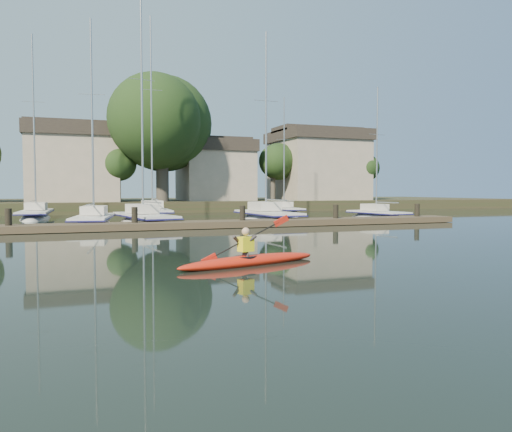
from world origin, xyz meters
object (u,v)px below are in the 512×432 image
object	(u,v)px
kayak	(249,259)
sailboat_5	(36,221)
sailboat_1	(94,229)
sailboat_6	(153,219)
dock	(191,225)
sailboat_4	(378,221)
sailboat_7	(285,216)
sailboat_3	(267,224)
sailboat_2	(145,227)

from	to	relation	value
kayak	sailboat_5	world-z (taller)	sailboat_5
sailboat_1	sailboat_6	bearing A→B (deg)	69.31
sailboat_1	dock	bearing A→B (deg)	-30.30
sailboat_4	sailboat_5	xyz separation A→B (m)	(-23.43, 8.69, -0.01)
kayak	sailboat_1	distance (m)	18.10
dock	sailboat_7	xyz separation A→B (m)	(11.55, 13.71, -0.37)
kayak	sailboat_1	xyz separation A→B (m)	(-3.52, 17.75, -0.36)
sailboat_1	sailboat_5	distance (m)	9.59
sailboat_3	sailboat_6	size ratio (longest dim) A/B	0.83
sailboat_3	sailboat_5	distance (m)	17.16
sailboat_4	sailboat_6	xyz separation A→B (m)	(-15.03, 8.12, -0.02)
sailboat_5	sailboat_4	bearing A→B (deg)	-18.32
sailboat_4	sailboat_7	size ratio (longest dim) A/B	0.94
kayak	sailboat_1	bearing A→B (deg)	84.57
kayak	sailboat_2	world-z (taller)	sailboat_2
kayak	dock	xyz separation A→B (m)	(1.41, 13.73, 0.03)
sailboat_6	sailboat_7	bearing A→B (deg)	10.25
sailboat_4	sailboat_3	bearing A→B (deg)	174.05
kayak	sailboat_6	bearing A→B (deg)	70.76
sailboat_2	sailboat_1	bearing A→B (deg)	173.34
sailboat_7	sailboat_3	bearing A→B (deg)	-115.18
sailboat_1	sailboat_5	bearing A→B (deg)	121.58
sailboat_3	sailboat_2	bearing A→B (deg)	178.22
sailboat_3	dock	bearing A→B (deg)	-147.80
dock	sailboat_1	bearing A→B (deg)	140.79
dock	sailboat_5	bearing A→B (deg)	123.84
sailboat_2	sailboat_5	bearing A→B (deg)	118.32
sailboat_5	sailboat_7	xyz separation A→B (m)	(20.17, 0.84, 0.01)
sailboat_2	sailboat_7	bearing A→B (deg)	26.17
dock	sailboat_5	xyz separation A→B (m)	(-8.63, 12.87, -0.39)
dock	sailboat_6	bearing A→B (deg)	91.06
dock	sailboat_7	size ratio (longest dim) A/B	2.99
sailboat_2	sailboat_4	distance (m)	16.75
dock	sailboat_2	xyz separation A→B (m)	(-1.95, 4.15, -0.39)
sailboat_7	sailboat_4	bearing A→B (deg)	-66.85
kayak	sailboat_2	bearing A→B (deg)	75.08
kayak	sailboat_3	world-z (taller)	sailboat_3
sailboat_7	sailboat_2	bearing A→B (deg)	-140.41
sailboat_1	sailboat_3	bearing A→B (deg)	9.65
sailboat_2	sailboat_6	xyz separation A→B (m)	(1.72, 8.15, -0.01)
sailboat_4	sailboat_7	distance (m)	10.07
sailboat_6	sailboat_3	bearing A→B (deg)	-48.44
sailboat_2	dock	bearing A→B (deg)	-74.00
sailboat_1	sailboat_5	size ratio (longest dim) A/B	0.91
kayak	sailboat_1	world-z (taller)	sailboat_1
sailboat_4	sailboat_7	xyz separation A→B (m)	(-3.26, 9.53, 0.00)
sailboat_3	sailboat_7	bearing A→B (deg)	58.66
sailboat_3	sailboat_5	size ratio (longest dim) A/B	0.95
sailboat_2	sailboat_5	distance (m)	10.98
dock	sailboat_2	distance (m)	4.60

